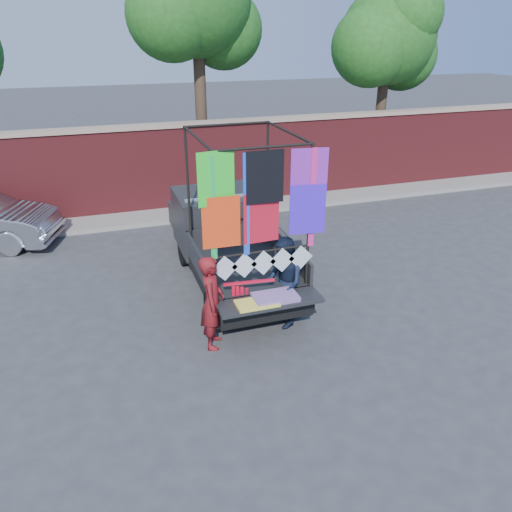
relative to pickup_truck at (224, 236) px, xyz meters
name	(u,v)px	position (x,y,z in m)	size (l,w,h in m)	color
ground	(251,323)	(-0.11, -2.34, -0.86)	(90.00, 90.00, 0.00)	#38383A
brick_wall	(180,166)	(-0.11, 4.66, 0.46)	(30.00, 0.45, 2.61)	maroon
curb	(187,213)	(-0.11, 3.96, -0.80)	(30.00, 1.20, 0.12)	gray
tree_mid	(198,6)	(0.91, 5.78, 4.83)	(4.20, 3.30, 7.73)	#38281C
tree_right	(390,40)	(7.41, 5.78, 3.89)	(4.20, 3.30, 6.62)	#38281C
pickup_truck	(224,236)	(0.00, 0.00, 0.00)	(2.17, 5.46, 3.44)	black
woman	(212,302)	(-0.96, -2.81, -0.01)	(0.62, 0.41, 1.71)	maroon
man	(283,283)	(0.44, -2.54, 0.01)	(0.84, 0.66, 1.74)	#151E34
streamer_bundle	(244,293)	(-0.36, -2.69, 0.01)	(0.92, 0.15, 0.64)	red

